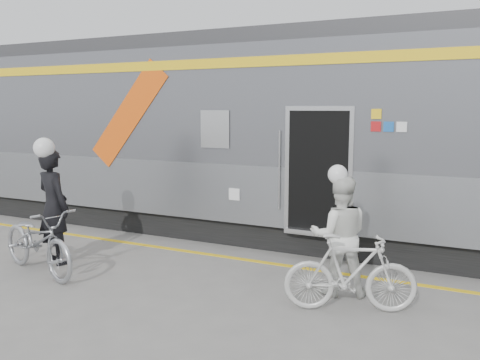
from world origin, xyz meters
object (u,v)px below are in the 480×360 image
Objects in this scene: man at (53,206)px; bicycle_left at (38,241)px; woman at (339,236)px; bicycle_right at (350,273)px.

man is 0.95× the size of bicycle_left.
man is at bearing -12.35° from woman.
woman is at bearing 8.16° from bicycle_right.
man is 5.09m from bicycle_right.
bicycle_left is at bearing -5.40° from woman.
man is 0.73m from bicycle_left.
bicycle_left is at bearing 77.48° from bicycle_right.
bicycle_left is at bearing 125.79° from man.
bicycle_left is 4.74m from woman.
bicycle_left reaches higher than bicycle_right.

